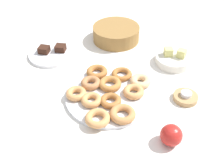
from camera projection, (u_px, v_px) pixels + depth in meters
The scene contains 23 objects.
ground_plane at pixel (109, 97), 1.04m from camera, with size 2.40×2.40×0.00m, color white.
donut_plate at pixel (109, 96), 1.03m from camera, with size 0.34×0.34×0.01m, color silver.
donut_0 at pixel (123, 74), 1.11m from camera, with size 0.09×0.09×0.02m, color #AD6B33.
donut_1 at pixel (111, 101), 0.98m from camera, with size 0.08×0.08×0.02m, color #AD6B33.
donut_2 at pixel (98, 118), 0.92m from camera, with size 0.09×0.09×0.03m, color tan.
donut_3 at pixel (134, 92), 1.02m from camera, with size 0.08×0.08×0.03m, color tan.
donut_4 at pixel (76, 94), 1.01m from camera, with size 0.08×0.08×0.03m, color tan.
donut_5 at pixel (91, 83), 1.06m from camera, with size 0.08×0.08×0.03m, color #B27547.
donut_6 at pixel (110, 84), 1.06m from camera, with size 0.09×0.09×0.03m, color #BC7A3D.
donut_7 at pixel (97, 72), 1.12m from camera, with size 0.09×0.09×0.03m, color #AD6B33.
donut_8 at pixel (123, 114), 0.93m from camera, with size 0.09×0.09×0.03m, color #C6844C.
donut_9 at pixel (91, 100), 0.99m from camera, with size 0.08×0.08×0.02m, color tan.
donut_10 at pixel (141, 81), 1.07m from camera, with size 0.08×0.08×0.03m, color #EABC84.
cake_plate at pixel (53, 54), 1.26m from camera, with size 0.23×0.23×0.01m, color silver.
brownie_near at pixel (44, 50), 1.24m from camera, with size 0.05×0.04×0.03m, color #381E14.
brownie_far at pixel (60, 48), 1.25m from camera, with size 0.05×0.04×0.03m, color #381E14.
candle_holder at pixel (185, 97), 1.02m from camera, with size 0.09×0.09×0.02m, color tan.
tealight at pixel (186, 94), 1.01m from camera, with size 0.04×0.04×0.01m, color silver.
basket at pixel (116, 33), 1.35m from camera, with size 0.24×0.24×0.07m, color olive.
fruit_bowl at pixel (173, 60), 1.20m from camera, with size 0.16×0.16×0.04m, color silver.
melon_chunk_left at pixel (168, 52), 1.19m from camera, with size 0.04×0.04×0.04m, color #DBD67A.
melon_chunk_right at pixel (182, 53), 1.17m from camera, with size 0.04×0.04×0.04m, color #DBD67A.
apple at pixel (171, 135), 0.85m from camera, with size 0.07×0.07×0.07m, color red.
Camera 1 is at (0.34, -0.68, 0.71)m, focal length 42.28 mm.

